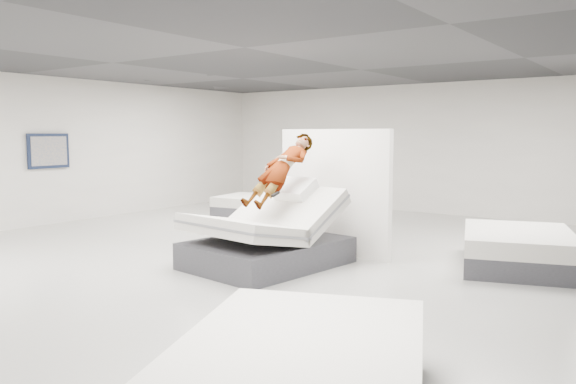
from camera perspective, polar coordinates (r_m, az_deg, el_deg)
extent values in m
plane|color=#ADAAA3|center=(8.46, -4.25, -7.55)|extent=(14.00, 14.00, 0.00)
plane|color=#252528|center=(8.32, -4.43, 14.41)|extent=(14.00, 14.00, 0.00)
cube|color=silver|center=(14.32, 14.03, 4.30)|extent=(12.00, 0.04, 3.20)
cube|color=silver|center=(12.94, -25.19, 3.74)|extent=(0.04, 14.00, 3.20)
cube|color=#3C3C41|center=(8.45, -2.11, -6.20)|extent=(1.93, 2.41, 0.39)
cube|color=silver|center=(8.65, -0.16, -2.02)|extent=(1.79, 1.28, 0.77)
cube|color=slate|center=(8.65, -0.16, -2.02)|extent=(1.80, 1.20, 0.60)
cube|color=silver|center=(8.02, -4.77, -3.84)|extent=(1.80, 1.34, 0.45)
cube|color=slate|center=(8.02, -4.77, -3.84)|extent=(1.82, 1.32, 0.24)
cube|color=white|center=(8.75, 0.69, 0.31)|extent=(0.66, 0.54, 0.36)
imported|color=slate|center=(8.51, -0.71, 1.22)|extent=(0.73, 1.35, 1.44)
cube|color=black|center=(8.12, -1.28, -0.23)|extent=(0.07, 0.15, 0.08)
cube|color=white|center=(9.30, 4.60, 0.07)|extent=(2.24, 0.43, 2.05)
cube|color=#3C3C41|center=(9.00, 22.28, -6.19)|extent=(2.04, 2.36, 0.30)
cube|color=silver|center=(8.95, 22.35, -4.47)|extent=(2.04, 2.36, 0.25)
cube|color=silver|center=(4.00, 1.37, -16.38)|extent=(2.30, 2.59, 0.27)
cube|color=#3C3C41|center=(13.34, -3.14, -1.96)|extent=(1.98, 1.60, 0.27)
cube|color=silver|center=(13.31, -3.15, -0.91)|extent=(1.98, 1.60, 0.22)
cube|color=black|center=(13.14, -23.16, 3.86)|extent=(0.05, 0.95, 0.75)
cube|color=tan|center=(13.11, -23.09, 3.86)|extent=(0.02, 0.82, 0.62)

